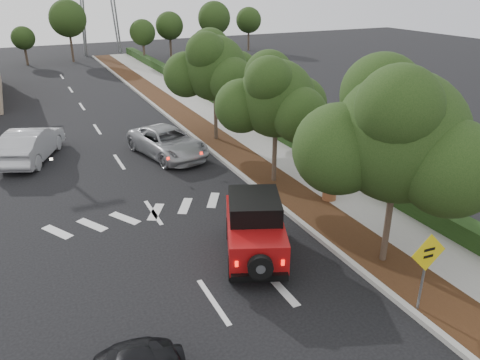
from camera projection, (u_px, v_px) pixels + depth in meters
ground at (213, 302)px, 13.03m from camera, size 120.00×120.00×0.00m
curb at (206, 147)px, 24.76m from camera, size 0.20×70.00×0.15m
planting_strip at (223, 145)px, 25.17m from camera, size 1.80×70.00×0.12m
sidewalk at (255, 140)px, 25.92m from camera, size 2.00×70.00×0.12m
hedge at (277, 131)px, 26.34m from camera, size 0.80×70.00×0.80m
transmission_tower at (103, 55)px, 55.14m from camera, size 7.00×4.00×28.00m
street_tree_near at (382, 262)px, 14.85m from camera, size 3.80×3.80×5.92m
street_tree_mid at (274, 183)px, 20.64m from camera, size 3.20×3.20×5.32m
street_tree_far at (216, 140)px, 26.02m from camera, size 3.40×3.40×5.62m
red_jeep at (254, 226)px, 14.93m from camera, size 2.98×4.09×2.00m
silver_suv_ahead at (168, 142)px, 23.51m from camera, size 3.44×5.49×1.41m
silver_sedan_oncoming at (31, 144)px, 22.96m from camera, size 3.57×5.22×1.63m
speed_hump_sign at (426, 262)px, 12.00m from camera, size 1.08×0.11×2.30m
terracotta_planter at (330, 183)px, 18.55m from camera, size 0.70×0.70×1.22m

